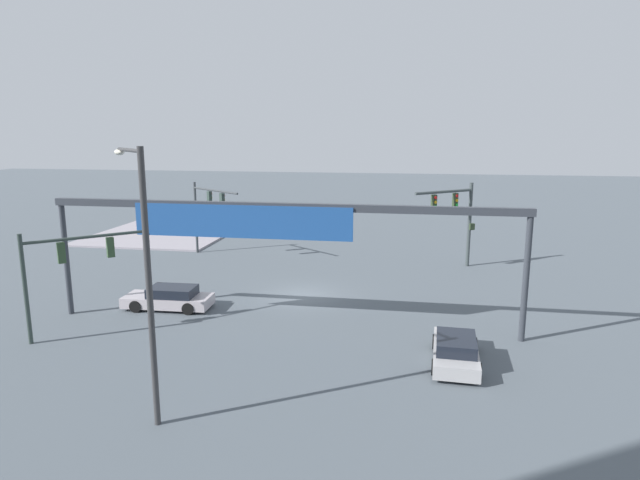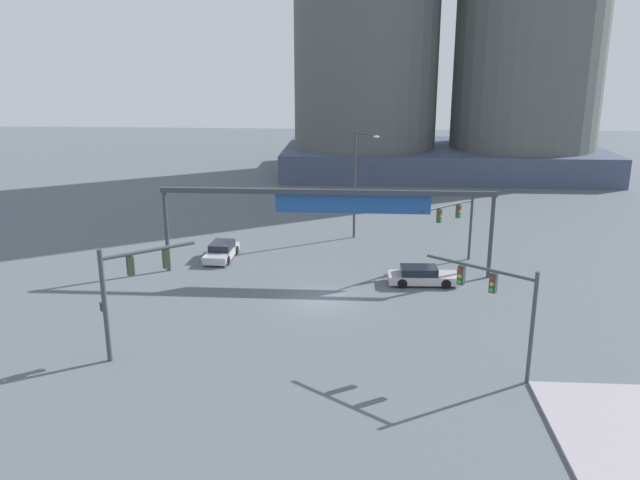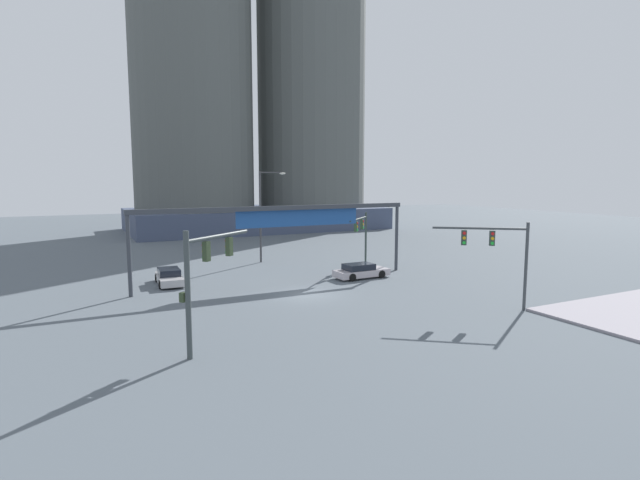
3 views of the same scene
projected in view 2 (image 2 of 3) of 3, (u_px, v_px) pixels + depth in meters
The scene contains 8 objects.
ground_plane at pixel (322, 300), 40.48m from camera, with size 188.32×188.32×0.00m, color #525B63.
traffic_signal_near_corner at pixel (457, 217), 46.42m from camera, with size 4.18×4.02×5.01m.
traffic_signal_opposite_side at pixel (125, 283), 32.07m from camera, with size 4.21×3.30×5.88m.
traffic_signal_cross_street at pixel (500, 296), 30.33m from camera, with size 4.69×3.61×5.52m.
streetlamp_curved_arm at pixel (357, 177), 52.52m from camera, with size 2.07×2.14×8.92m.
overhead_sign_gantry at pixel (333, 202), 43.83m from camera, with size 22.86×0.43×6.06m.
sedan_car_approaching at pixel (422, 276), 43.13m from camera, with size 4.70×2.00×1.21m.
sedan_car_waiting_far at pixel (221, 251), 48.50m from camera, with size 2.03×4.40×1.21m.
Camera 2 is at (2.36, -37.73, 14.98)m, focal length 36.17 mm.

